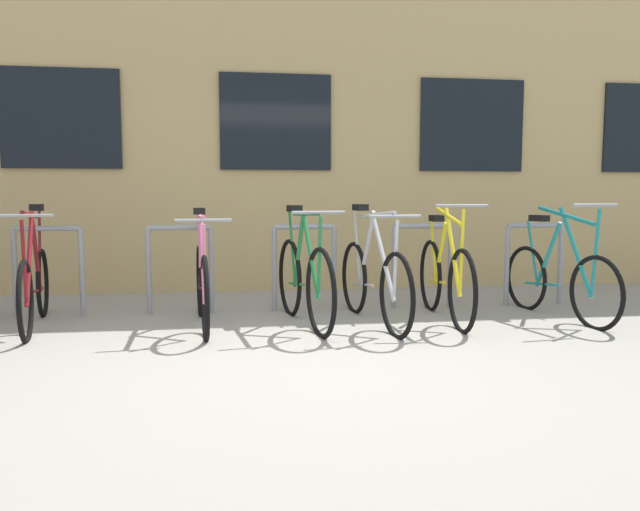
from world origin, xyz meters
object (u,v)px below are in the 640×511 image
Objects in this scene: bicycle_silver at (373,279)px; bicycle_teal at (558,278)px; bicycle_maroon at (34,284)px; bicycle_green at (304,279)px; bicycle_pink at (202,282)px; bicycle_yellow at (445,277)px.

bicycle_silver is 1.10× the size of bicycle_teal.
bicycle_maroon reaches higher than bicycle_silver.
bicycle_silver is at bearing -4.39° from bicycle_maroon.
bicycle_green is 0.88m from bicycle_pink.
bicycle_green is at bearing 177.18° from bicycle_silver.
bicycle_teal is (2.37, -0.03, -0.03)m from bicycle_green.
bicycle_teal reaches higher than bicycle_pink.
bicycle_yellow reaches higher than bicycle_green.
bicycle_teal reaches higher than bicycle_yellow.
bicycle_maroon is at bearing 174.74° from bicycle_pink.
bicycle_silver is 1.05× the size of bicycle_pink.
bicycle_silver reaches higher than bicycle_pink.
bicycle_green reaches higher than bicycle_pink.
bicycle_maroon is at bearing 177.46° from bicycle_yellow.
bicycle_teal is (1.07, -0.07, -0.02)m from bicycle_yellow.
bicycle_pink is (-1.50, 0.09, -0.01)m from bicycle_silver.
bicycle_teal is at bearing -2.76° from bicycle_maroon.
bicycle_green is 0.99× the size of bicycle_pink.
bicycle_silver is (0.62, -0.03, -0.01)m from bicycle_green.
bicycle_silver is (-0.68, -0.06, 0.00)m from bicycle_yellow.
bicycle_pink is 1.01× the size of bicycle_maroon.
bicycle_teal is 0.96× the size of bicycle_maroon.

